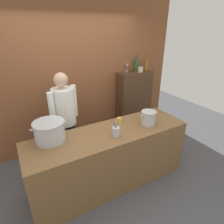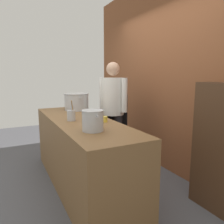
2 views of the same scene
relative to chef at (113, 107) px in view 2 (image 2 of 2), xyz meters
The scene contains 8 objects.
ground_plane 1.26m from the chef, 58.00° to the right, with size 8.00×8.00×0.00m, color #4C4C51.
brick_back_panel 0.99m from the chef, 58.66° to the left, with size 4.40×0.10×3.00m, color brown.
prep_counter 0.96m from the chef, 58.00° to the right, with size 2.35×0.70×0.90m, color brown.
chef is the anchor object (origin of this frame).
stockpot_large 0.60m from the chef, 124.28° to the right, with size 0.46×0.40×0.27m.
stockpot_small 1.31m from the chef, 36.14° to the right, with size 0.29×0.22×0.21m.
utensil_crock 0.94m from the chef, 60.61° to the right, with size 0.10×0.10×0.26m.
butter_jar 0.87m from the chef, 34.01° to the right, with size 0.07×0.07×0.07m, color yellow.
Camera 2 is at (2.64, -0.88, 1.46)m, focal length 35.12 mm.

